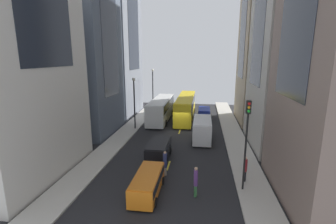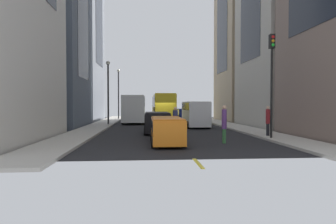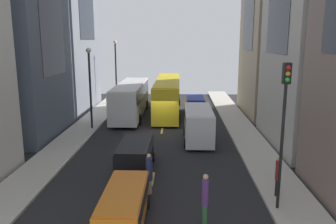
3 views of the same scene
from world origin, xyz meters
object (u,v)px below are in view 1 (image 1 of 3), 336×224
object	(u,v)px
pedestrian_crossing_mid	(196,181)
traffic_light_near_corner	(247,130)
pedestrian_walking_far	(245,168)
city_bus_white	(161,108)
car_orange_0	(147,182)
pedestrian_waiting_curb	(165,163)
car_blue_1	(204,113)
car_black_2	(159,149)
streetcar_yellow	(186,105)
delivery_van_white	(202,128)

from	to	relation	value
pedestrian_crossing_mid	traffic_light_near_corner	size ratio (longest dim) A/B	0.34
pedestrian_walking_far	pedestrian_crossing_mid	xyz separation A→B (m)	(-3.74, -2.49, -0.03)
city_bus_white	car_orange_0	xyz separation A→B (m)	(2.63, -21.02, -1.09)
pedestrian_waiting_curb	traffic_light_near_corner	bearing A→B (deg)	-166.34
car_orange_0	traffic_light_near_corner	xyz separation A→B (m)	(6.86, 1.37, 3.79)
traffic_light_near_corner	car_blue_1	bearing A→B (deg)	97.54
car_black_2	pedestrian_walking_far	world-z (taller)	pedestrian_walking_far
streetcar_yellow	pedestrian_walking_far	size ratio (longest dim) A/B	6.73
delivery_van_white	car_black_2	bearing A→B (deg)	-124.44
delivery_van_white	pedestrian_walking_far	distance (m)	10.27
car_black_2	traffic_light_near_corner	bearing A→B (deg)	-34.64
car_blue_1	car_black_2	distance (m)	17.05
pedestrian_crossing_mid	traffic_light_near_corner	distance (m)	5.04
pedestrian_crossing_mid	delivery_van_white	bearing A→B (deg)	-113.25
streetcar_yellow	car_blue_1	world-z (taller)	streetcar_yellow
delivery_van_white	pedestrian_crossing_mid	world-z (taller)	delivery_van_white
pedestrian_crossing_mid	streetcar_yellow	bearing A→B (deg)	-105.60
delivery_van_white	pedestrian_crossing_mid	xyz separation A→B (m)	(-0.36, -12.19, -0.29)
car_orange_0	car_blue_1	world-z (taller)	car_blue_1
car_blue_1	pedestrian_walking_far	bearing A→B (deg)	-81.11
delivery_van_white	pedestrian_waiting_curb	distance (m)	9.79
pedestrian_walking_far	city_bus_white	bearing A→B (deg)	37.45
streetcar_yellow	pedestrian_walking_far	xyz separation A→B (m)	(6.11, -20.17, -0.86)
pedestrian_walking_far	car_orange_0	bearing A→B (deg)	119.52
delivery_van_white	car_blue_1	size ratio (longest dim) A/B	1.34
car_blue_1	car_black_2	size ratio (longest dim) A/B	0.95
streetcar_yellow	pedestrian_walking_far	world-z (taller)	streetcar_yellow
city_bus_white	streetcar_yellow	distance (m)	4.11
pedestrian_waiting_curb	pedestrian_walking_far	size ratio (longest dim) A/B	1.04
streetcar_yellow	pedestrian_waiting_curb	distance (m)	19.83
car_orange_0	traffic_light_near_corner	world-z (taller)	traffic_light_near_corner
pedestrian_waiting_curb	pedestrian_crossing_mid	world-z (taller)	pedestrian_crossing_mid
car_black_2	traffic_light_near_corner	size ratio (longest dim) A/B	0.66
car_orange_0	pedestrian_crossing_mid	bearing A→B (deg)	2.31
traffic_light_near_corner	streetcar_yellow	bearing A→B (deg)	105.13
city_bus_white	car_blue_1	xyz separation A→B (m)	(6.65, 1.80, -1.01)
streetcar_yellow	car_blue_1	bearing A→B (deg)	0.18
car_black_2	pedestrian_walking_far	size ratio (longest dim) A/B	2.13
delivery_van_white	car_orange_0	distance (m)	12.91
pedestrian_crossing_mid	traffic_light_near_corner	world-z (taller)	traffic_light_near_corner
city_bus_white	delivery_van_white	size ratio (longest dim) A/B	2.07
city_bus_white	delivery_van_white	bearing A→B (deg)	-53.55
car_blue_1	pedestrian_waiting_curb	xyz separation A→B (m)	(-3.21, -19.81, 0.13)
pedestrian_crossing_mid	pedestrian_waiting_curb	bearing A→B (deg)	-69.09
pedestrian_waiting_curb	pedestrian_crossing_mid	size ratio (longest dim) A/B	0.95
pedestrian_walking_far	traffic_light_near_corner	distance (m)	3.68
streetcar_yellow	car_orange_0	bearing A→B (deg)	-92.67
car_orange_0	car_blue_1	bearing A→B (deg)	80.01
car_blue_1	traffic_light_near_corner	bearing A→B (deg)	-82.46
pedestrian_walking_far	traffic_light_near_corner	size ratio (longest dim) A/B	0.31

